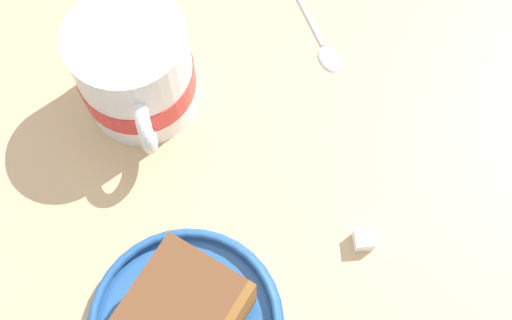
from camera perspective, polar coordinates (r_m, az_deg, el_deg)
name	(u,v)px	position (r cm, az deg, el deg)	size (l,w,h in cm)	color
ground_plane	(195,203)	(54.95, -5.48, -3.84)	(110.20, 110.20, 3.01)	tan
cake_slice	(183,318)	(46.76, -6.56, -13.90)	(8.38, 7.22, 6.89)	brown
tea_mug	(135,71)	(53.70, -10.80, 7.84)	(10.62, 10.71, 10.01)	white
teaspoon	(319,35)	(60.35, 5.65, 11.10)	(9.28, 12.00, 0.80)	silver
sugar_cube	(363,240)	(52.11, 9.63, -7.08)	(1.53, 1.53, 1.53)	white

